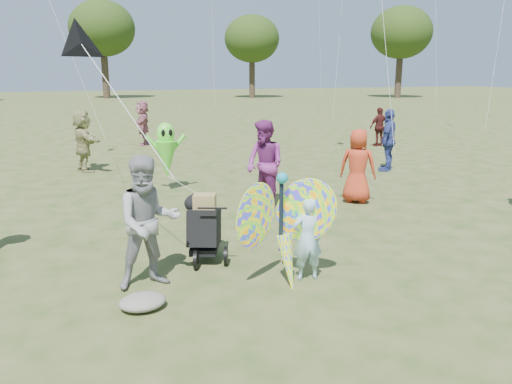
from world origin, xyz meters
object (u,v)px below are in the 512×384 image
at_px(crowd_h, 380,127).
at_px(alien_kite, 166,153).
at_px(crowd_c, 388,140).
at_px(crowd_j, 143,123).
at_px(crowd_d, 83,141).
at_px(adult_man, 148,223).
at_px(jogging_stroller, 204,222).
at_px(child_girl, 307,239).
at_px(butterfly_kite, 284,228).
at_px(crowd_e, 265,165).
at_px(crowd_a, 358,166).

bearing_deg(crowd_h, alien_kite, 23.97).
xyz_separation_m(crowd_c, crowd_j, (-6.07, 8.34, -0.04)).
bearing_deg(crowd_d, crowd_j, -39.84).
bearing_deg(alien_kite, crowd_h, 26.36).
relative_size(adult_man, crowd_c, 0.99).
relative_size(jogging_stroller, alien_kite, 0.65).
bearing_deg(crowd_c, jogging_stroller, -5.17).
bearing_deg(adult_man, child_girl, -19.06).
bearing_deg(crowd_c, butterfly_kite, 4.75).
height_order(crowd_e, crowd_h, crowd_e).
bearing_deg(crowd_e, alien_kite, -164.31).
distance_m(crowd_c, alien_kite, 6.80).
height_order(crowd_a, butterfly_kite, crowd_a).
distance_m(crowd_a, crowd_c, 4.14).
bearing_deg(crowd_e, crowd_j, 165.22).
xyz_separation_m(adult_man, jogging_stroller, (0.98, 0.75, -0.32)).
bearing_deg(crowd_c, crowd_a, 4.14).
xyz_separation_m(child_girl, crowd_d, (-2.61, 9.70, 0.31)).
bearing_deg(child_girl, alien_kite, -74.92).
bearing_deg(crowd_a, butterfly_kite, 85.87).
bearing_deg(crowd_h, child_girl, 48.90).
distance_m(adult_man, butterfly_kite, 1.87).
bearing_deg(butterfly_kite, crowd_c, 45.62).
bearing_deg(child_girl, crowd_e, -95.33).
bearing_deg(child_girl, crowd_c, -124.87).
relative_size(adult_man, jogging_stroller, 1.63).
bearing_deg(crowd_h, crowd_e, 39.65).
height_order(child_girl, alien_kite, alien_kite).
bearing_deg(crowd_e, crowd_d, -168.74).
xyz_separation_m(crowd_a, butterfly_kite, (-3.48, -3.61, -0.02)).
bearing_deg(butterfly_kite, child_girl, 6.84).
height_order(butterfly_kite, alien_kite, alien_kite).
height_order(adult_man, crowd_d, same).
height_order(crowd_c, crowd_j, crowd_c).
xyz_separation_m(crowd_d, alien_kite, (1.83, -3.46, 0.04)).
xyz_separation_m(crowd_a, crowd_d, (-5.70, 6.13, 0.08)).
relative_size(crowd_a, crowd_h, 1.09).
bearing_deg(crowd_c, crowd_d, -61.28).
bearing_deg(crowd_a, crowd_d, -7.37).
bearing_deg(crowd_j, butterfly_kite, 10.12).
bearing_deg(butterfly_kite, crowd_d, 102.84).
distance_m(crowd_e, butterfly_kite, 4.13).
distance_m(child_girl, crowd_a, 4.72).
bearing_deg(child_girl, butterfly_kite, 14.74).
xyz_separation_m(child_girl, crowd_j, (-0.07, 14.84, 0.29)).
bearing_deg(adult_man, crowd_h, 39.75).
height_order(crowd_d, crowd_e, crowd_e).
distance_m(crowd_h, butterfly_kite, 14.38).
relative_size(adult_man, crowd_j, 1.03).
distance_m(crowd_d, crowd_j, 5.73).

